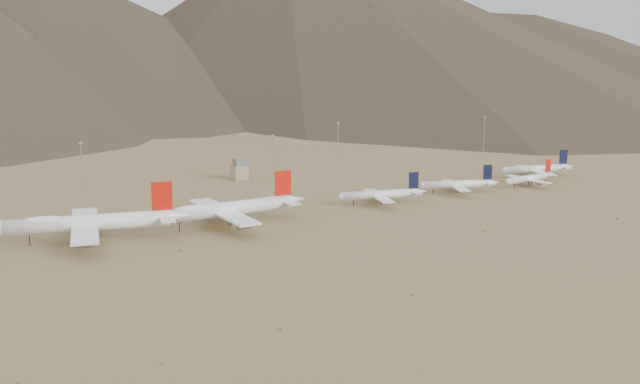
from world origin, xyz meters
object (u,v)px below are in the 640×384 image
narrowbody_b (459,184)px  control_tower (239,170)px  widebody_centre (89,223)px  widebody_east (226,209)px  narrowbody_a (382,194)px

narrowbody_b → control_tower: narrowbody_b is taller
widebody_centre → control_tower: size_ratio=6.49×
widebody_east → narrowbody_b: bearing=1.0°
widebody_east → widebody_centre: bearing=175.8°
narrowbody_a → narrowbody_b: 50.47m
widebody_east → control_tower: bearing=62.3°
widebody_east → control_tower: widebody_east is taller
narrowbody_a → narrowbody_b: size_ratio=1.07×
widebody_centre → control_tower: 143.13m
widebody_east → narrowbody_b: (135.01, 2.95, -2.93)m
widebody_centre → narrowbody_a: bearing=12.9°
widebody_centre → narrowbody_b: widebody_centre is taller
narrowbody_a → widebody_centre: bearing=-165.4°
widebody_centre → narrowbody_a: size_ratio=1.71×
widebody_east → narrowbody_b: widebody_east is taller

